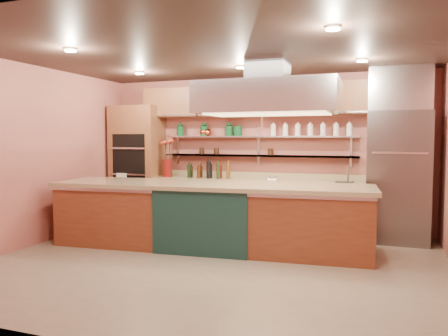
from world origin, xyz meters
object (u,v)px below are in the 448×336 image
at_px(island, 209,216).
at_px(flower_vase, 167,168).
at_px(kitchen_scale, 273,178).
at_px(green_canister, 238,131).
at_px(copper_kettle, 207,132).
at_px(refrigerator, 398,177).

xyz_separation_m(island, flower_vase, (-1.43, 1.40, 0.60)).
bearing_deg(kitchen_scale, green_canister, 170.04).
height_order(flower_vase, copper_kettle, copper_kettle).
bearing_deg(island, kitchen_scale, 60.54).
xyz_separation_m(refrigerator, island, (-2.70, -1.39, -0.55)).
bearing_deg(refrigerator, copper_kettle, 176.12).
distance_m(flower_vase, copper_kettle, 1.03).
bearing_deg(flower_vase, refrigerator, -0.14).
bearing_deg(green_canister, refrigerator, -4.74).
height_order(island, kitchen_scale, kitchen_scale).
bearing_deg(green_canister, island, -87.49).
relative_size(island, flower_vase, 14.18).
xyz_separation_m(refrigerator, green_canister, (-2.77, 0.23, 0.76)).
distance_m(refrigerator, copper_kettle, 3.48).
relative_size(refrigerator, green_canister, 11.58).
relative_size(refrigerator, copper_kettle, 12.26).
height_order(flower_vase, kitchen_scale, flower_vase).
bearing_deg(island, refrigerator, 22.69).
bearing_deg(kitchen_scale, island, -107.87).
relative_size(island, green_canister, 26.15).
xyz_separation_m(kitchen_scale, green_canister, (-0.72, 0.22, 0.83)).
relative_size(kitchen_scale, copper_kettle, 0.93).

